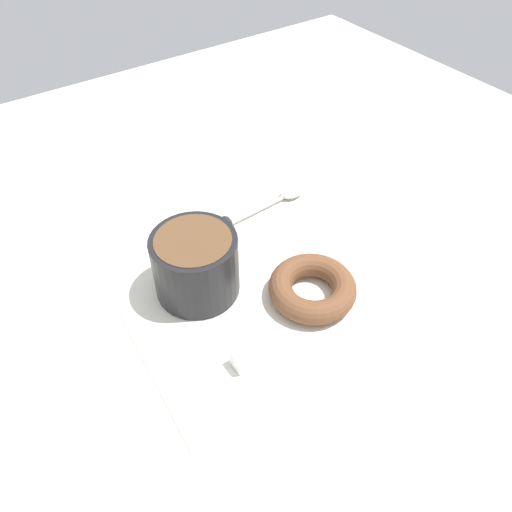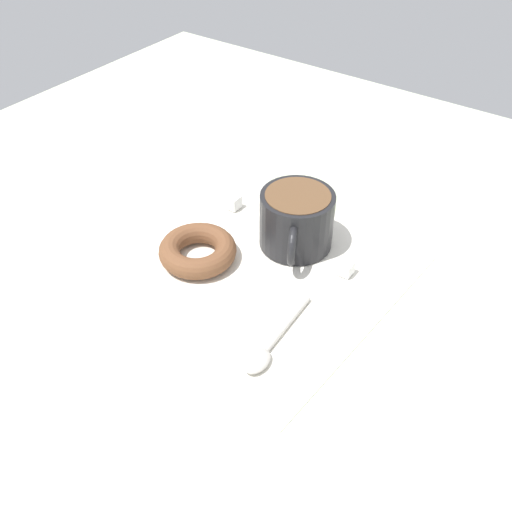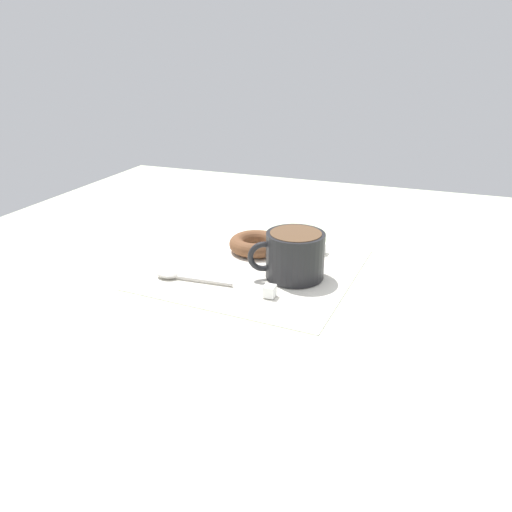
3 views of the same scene
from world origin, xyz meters
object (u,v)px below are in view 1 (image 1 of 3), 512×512
(spoon, at_px, (282,197))
(donut, at_px, (312,288))
(sugar_cube, at_px, (175,237))
(coffee_cup, at_px, (196,263))
(sugar_cube_extra, at_px, (242,360))

(spoon, bearing_deg, donut, -25.99)
(spoon, xyz_separation_m, sugar_cube, (-0.01, -0.16, 0.00))
(coffee_cup, relative_size, sugar_cube_extra, 6.47)
(donut, height_order, spoon, donut)
(donut, distance_m, sugar_cube, 0.18)
(sugar_cube, xyz_separation_m, sugar_cube_extra, (0.19, -0.03, 0.00))
(spoon, bearing_deg, sugar_cube, -92.64)
(spoon, xyz_separation_m, sugar_cube_extra, (0.18, -0.19, 0.00))
(coffee_cup, relative_size, spoon, 0.90)
(donut, height_order, sugar_cube, donut)
(donut, distance_m, spoon, 0.17)
(sugar_cube, bearing_deg, sugar_cube_extra, -8.92)
(sugar_cube, bearing_deg, coffee_cup, -9.42)
(coffee_cup, relative_size, sugar_cube, 6.75)
(coffee_cup, distance_m, sugar_cube, 0.09)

